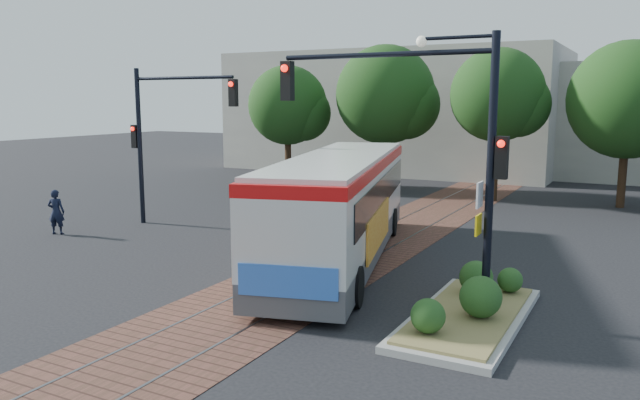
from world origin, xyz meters
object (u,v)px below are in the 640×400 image
Objects in this scene: city_bus at (341,202)px; signal_pole_main at (435,130)px; traffic_island at (471,306)px; signal_pole_left at (161,125)px; parked_car at (294,191)px; officer at (56,212)px.

signal_pole_main is at bearing -55.86° from city_bus.
city_bus is 2.02× the size of signal_pole_main.
traffic_island is 0.87× the size of signal_pole_main.
traffic_island is 14.50m from signal_pole_left.
parked_car is (-6.42, 8.10, -1.14)m from city_bus.
signal_pole_left is at bearing 158.55° from signal_pole_main.
signal_pole_left reaches higher than city_bus.
city_bus is 6.14m from traffic_island.
city_bus reaches higher than parked_car.
officer is (-2.35, -3.06, -3.05)m from signal_pole_left.
parked_car is (4.24, 9.69, -0.18)m from officer.
signal_pole_left reaches higher than traffic_island.
parked_car is at bearing 132.13° from signal_pole_main.
traffic_island is 3.95m from signal_pole_main.
signal_pole_main is 1.00× the size of signal_pole_left.
signal_pole_main reaches higher than signal_pole_left.
city_bus reaches higher than traffic_island.
traffic_island is at bearing -50.55° from city_bus.
signal_pole_main is 15.82m from parked_car.
officer is at bearing 174.81° from parked_car.
parked_car is at bearing 134.44° from traffic_island.
signal_pole_main reaches higher than city_bus.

